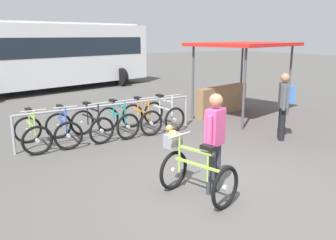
% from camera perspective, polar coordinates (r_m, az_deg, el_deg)
% --- Properties ---
extents(ground_plane, '(80.00, 80.00, 0.00)m').
position_cam_1_polar(ground_plane, '(6.08, 8.23, -11.00)').
color(ground_plane, '#514F4C').
extents(bike_rack_rail, '(4.61, 0.18, 0.88)m').
position_cam_1_polar(bike_rack_rail, '(8.76, -9.23, 1.48)').
color(bike_rack_rail, '#99999E').
rests_on(bike_rack_rail, ground).
extents(racked_bike_lime, '(0.70, 1.14, 0.98)m').
position_cam_1_polar(racked_bike_lime, '(8.47, -21.20, -2.03)').
color(racked_bike_lime, black).
rests_on(racked_bike_lime, ground).
extents(racked_bike_blue, '(0.76, 1.14, 0.97)m').
position_cam_1_polar(racked_bike_blue, '(8.62, -16.66, -1.40)').
color(racked_bike_blue, black).
rests_on(racked_bike_blue, ground).
extents(racked_bike_black, '(0.76, 1.17, 0.98)m').
position_cam_1_polar(racked_bike_black, '(8.83, -12.32, -0.79)').
color(racked_bike_black, black).
rests_on(racked_bike_black, ground).
extents(racked_bike_teal, '(0.73, 1.13, 0.97)m').
position_cam_1_polar(racked_bike_teal, '(9.09, -8.19, -0.20)').
color(racked_bike_teal, black).
rests_on(racked_bike_teal, ground).
extents(racked_bike_orange, '(0.68, 1.12, 0.97)m').
position_cam_1_polar(racked_bike_orange, '(9.39, -4.32, 0.35)').
color(racked_bike_orange, black).
rests_on(racked_bike_orange, ground).
extents(racked_bike_white, '(0.70, 1.11, 0.97)m').
position_cam_1_polar(racked_bike_white, '(9.74, -0.70, 0.86)').
color(racked_bike_white, black).
rests_on(racked_bike_white, ground).
extents(featured_bicycle, '(0.88, 1.25, 1.09)m').
position_cam_1_polar(featured_bicycle, '(5.61, 3.90, -7.65)').
color(featured_bicycle, black).
rests_on(featured_bicycle, ground).
extents(person_with_featured_bike, '(0.50, 0.30, 1.64)m').
position_cam_1_polar(person_with_featured_bike, '(5.64, 7.61, -3.10)').
color(person_with_featured_bike, '#383842').
rests_on(person_with_featured_bike, ground).
extents(pedestrian_with_backpack, '(0.47, 0.47, 1.64)m').
position_cam_1_polar(pedestrian_with_backpack, '(8.95, 18.34, 2.76)').
color(pedestrian_with_backpack, black).
rests_on(pedestrian_with_backpack, ground).
extents(bus_distant, '(10.30, 4.66, 3.08)m').
position_cam_1_polar(bus_distant, '(17.27, -19.05, 10.31)').
color(bus_distant, silver).
rests_on(bus_distant, ground).
extents(market_stall, '(3.47, 2.83, 2.30)m').
position_cam_1_polar(market_stall, '(11.31, 10.63, 7.69)').
color(market_stall, '#4C4C51').
rests_on(market_stall, ground).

